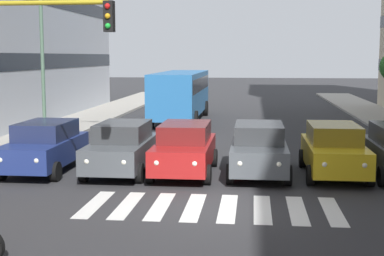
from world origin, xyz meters
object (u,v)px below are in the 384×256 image
object	(u,v)px
bus_behind_traffic	(181,91)
car_2	(259,149)
car_1	(334,150)
street_lamp_right	(52,43)
car_5	(45,146)
car_4	(122,147)
car_3	(185,148)

from	to	relation	value
bus_behind_traffic	car_2	bearing A→B (deg)	106.69
car_1	street_lamp_right	xyz separation A→B (m)	(11.52, -5.17, 3.65)
car_5	street_lamp_right	size ratio (longest dim) A/B	0.62
car_1	street_lamp_right	size ratio (longest dim) A/B	0.62
car_1	bus_behind_traffic	world-z (taller)	bus_behind_traffic
bus_behind_traffic	street_lamp_right	world-z (taller)	street_lamp_right
car_4	car_3	bearing A→B (deg)	-179.28
car_3	car_4	world-z (taller)	same
car_1	car_5	bearing A→B (deg)	2.05
car_4	car_5	xyz separation A→B (m)	(2.72, 0.03, 0.00)
car_3	bus_behind_traffic	world-z (taller)	bus_behind_traffic
car_1	car_3	bearing A→B (deg)	3.35
car_1	car_4	distance (m)	7.12
bus_behind_traffic	street_lamp_right	size ratio (longest dim) A/B	1.46
street_lamp_right	bus_behind_traffic	bearing A→B (deg)	-113.50
car_1	car_3	world-z (taller)	same
bus_behind_traffic	street_lamp_right	xyz separation A→B (m)	(4.41, 10.14, 2.67)
car_3	car_5	world-z (taller)	same
street_lamp_right	car_4	bearing A→B (deg)	128.76
car_4	bus_behind_traffic	bearing A→B (deg)	-90.00
car_3	bus_behind_traffic	xyz separation A→B (m)	(2.14, -15.61, 0.97)
car_5	street_lamp_right	world-z (taller)	street_lamp_right
car_3	street_lamp_right	world-z (taller)	street_lamp_right
car_4	street_lamp_right	xyz separation A→B (m)	(4.41, -5.49, 3.65)
car_3	car_4	size ratio (longest dim) A/B	1.00
car_5	bus_behind_traffic	size ratio (longest dim) A/B	0.42
car_2	car_4	bearing A→B (deg)	2.38
car_2	bus_behind_traffic	size ratio (longest dim) A/B	0.42
car_1	car_4	bearing A→B (deg)	2.56
car_1	bus_behind_traffic	bearing A→B (deg)	-65.08
street_lamp_right	car_2	bearing A→B (deg)	149.61
car_5	street_lamp_right	xyz separation A→B (m)	(1.69, -5.53, 3.65)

